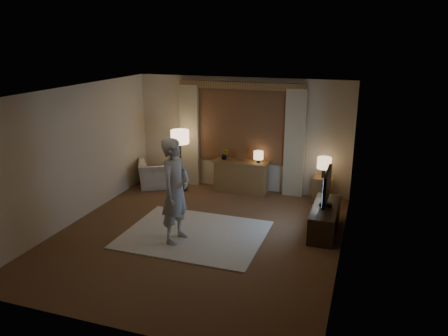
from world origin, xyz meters
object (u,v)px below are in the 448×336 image
at_px(side_table, 322,189).
at_px(person, 175,191).
at_px(sideboard, 241,177).
at_px(armchair, 160,174).
at_px(tv_stand, 325,219).

relative_size(side_table, person, 0.30).
bearing_deg(sideboard, side_table, -1.54).
relative_size(sideboard, person, 0.65).
distance_m(sideboard, side_table, 1.86).
relative_size(sideboard, side_table, 2.14).
bearing_deg(side_table, sideboard, 178.46).
xyz_separation_m(armchair, person, (1.59, -2.51, 0.63)).
bearing_deg(tv_stand, sideboard, 142.88).
xyz_separation_m(armchair, tv_stand, (4.02, -1.29, -0.06)).
relative_size(side_table, tv_stand, 0.40).
distance_m(side_table, tv_stand, 1.54).
bearing_deg(armchair, sideboard, 159.91).
distance_m(sideboard, person, 2.88).
relative_size(armchair, side_table, 1.73).
height_order(sideboard, side_table, sideboard).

